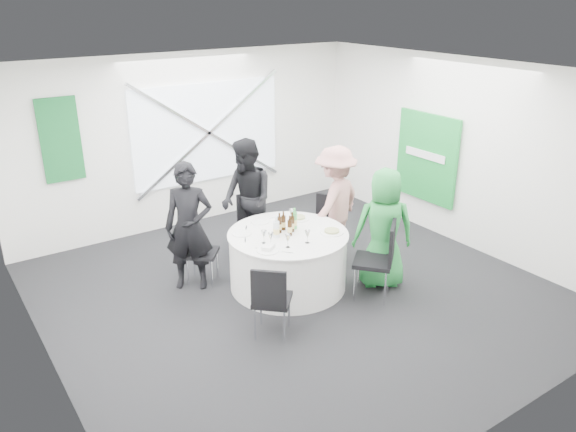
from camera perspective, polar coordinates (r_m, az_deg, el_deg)
floor at (r=7.39m, az=0.89°, el=-7.70°), size 6.00×6.00×0.00m
ceiling at (r=6.49m, az=1.03°, el=14.37°), size 6.00×6.00×0.00m
wall_back at (r=9.32m, az=-9.89°, el=7.58°), size 6.00×0.00×6.00m
wall_front at (r=4.90m, az=21.91°, el=-7.15°), size 6.00×0.00×6.00m
wall_left at (r=5.74m, az=-24.30°, el=-3.22°), size 0.00×6.00×6.00m
wall_right at (r=8.82m, az=17.15°, el=6.13°), size 0.00×6.00×6.00m
window_panel at (r=9.38m, az=-8.15°, el=8.42°), size 2.60×0.03×1.60m
window_brace_a at (r=9.35m, az=-8.04°, el=8.37°), size 2.63×0.05×1.84m
window_brace_b at (r=9.35m, az=-8.04°, el=8.37°), size 2.63×0.05×1.84m
green_banner at (r=8.59m, az=-22.10°, el=7.16°), size 0.55×0.04×1.20m
green_sign at (r=9.20m, az=13.89°, el=5.79°), size 0.05×1.20×1.40m
banquet_table at (r=7.36m, az=0.00°, el=-4.48°), size 1.56×1.56×0.76m
chair_back at (r=8.21m, az=-3.57°, el=-0.41°), size 0.47×0.48×0.92m
chair_back_left at (r=7.51m, az=-9.38°, el=-3.10°), size 0.56×0.56×0.88m
chair_back_right at (r=8.26m, az=3.76°, el=-0.47°), size 0.54×0.54×0.88m
chair_front_right at (r=7.08m, az=9.42°, el=-3.89°), size 0.66×0.66×1.02m
chair_front_left at (r=6.23m, az=-1.77°, el=-8.19°), size 0.58×0.58×0.90m
person_man_back_left at (r=7.28m, az=-10.02°, el=-1.09°), size 0.74×0.69×1.69m
person_man_back at (r=8.06m, az=-4.20°, el=1.69°), size 0.51×0.87×1.75m
person_woman_pink at (r=8.08m, az=4.78°, el=1.37°), size 1.18×0.83×1.66m
person_woman_green at (r=7.34m, az=9.70°, el=-1.27°), size 0.93×0.84×1.60m
plate_back at (r=7.56m, az=-2.86°, el=-0.55°), size 0.25×0.25×0.01m
plate_back_left at (r=7.20m, az=-4.72°, el=-1.78°), size 0.24×0.24×0.01m
plate_back_right at (r=7.64m, az=1.09°, el=-0.20°), size 0.27×0.27×0.04m
plate_front_right at (r=7.23m, az=4.47°, el=-1.58°), size 0.30×0.30×0.04m
plate_front_left at (r=6.72m, az=-2.07°, el=-3.51°), size 0.27×0.27×0.01m
napkin at (r=6.73m, az=-2.02°, el=-3.16°), size 0.20×0.19×0.05m
beer_bottle_a at (r=7.18m, az=-0.88°, el=-0.92°), size 0.06×0.06×0.27m
beer_bottle_b at (r=7.27m, az=-0.46°, el=-0.70°), size 0.06×0.06×0.25m
beer_bottle_c at (r=7.21m, az=0.42°, el=-0.84°), size 0.06×0.06×0.27m
beer_bottle_d at (r=7.10m, az=0.18°, el=-1.22°), size 0.06×0.06×0.27m
green_water_bottle at (r=7.30m, az=0.65°, el=-0.48°), size 0.08×0.08×0.29m
clear_water_bottle at (r=7.04m, az=-1.20°, el=-1.39°), size 0.08×0.08×0.27m
wine_glass_a at (r=6.88m, az=1.99°, el=-1.80°), size 0.07×0.07×0.17m
wine_glass_b at (r=6.76m, az=-0.02°, el=-2.23°), size 0.07×0.07×0.17m
wine_glass_c at (r=6.82m, az=-1.76°, el=-2.03°), size 0.07×0.07×0.17m
wine_glass_d at (r=6.88m, az=-2.47°, el=-1.82°), size 0.07×0.07×0.17m
wine_glass_e at (r=7.53m, az=0.37°, el=0.36°), size 0.07×0.07×0.17m
fork_a at (r=7.37m, az=-4.27°, el=-1.21°), size 0.10×0.13×0.01m
knife_a at (r=7.02m, az=-4.37°, el=-2.45°), size 0.09×0.14×0.01m
fork_b at (r=7.70m, az=-1.43°, el=-0.14°), size 0.15×0.02×0.01m
knife_b at (r=7.55m, az=-3.32°, el=-0.61°), size 0.15×0.02×0.01m
fork_c at (r=6.77m, az=-2.77°, el=-3.35°), size 0.10×0.13×0.01m
knife_c at (r=6.67m, az=-0.02°, el=-3.73°), size 0.10×0.13×0.01m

